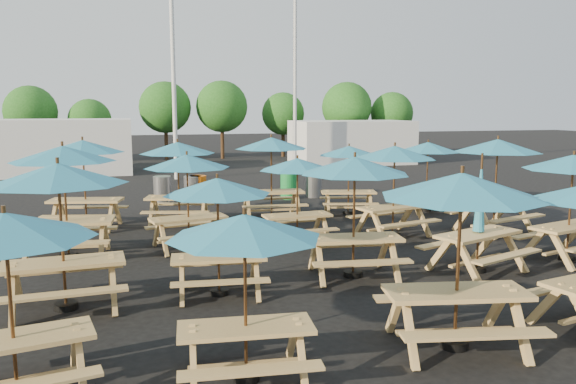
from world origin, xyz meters
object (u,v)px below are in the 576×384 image
object	(u,v)px
waste_bin_0	(163,190)
picnic_unit_13	(479,224)
picnic_unit_10	(297,169)
waste_bin_3	(289,185)
picnic_unit_4	(245,236)
picnic_unit_11	(271,148)
picnic_unit_17	(573,168)
waste_bin_4	(313,184)
picnic_unit_3	(83,152)
picnic_unit_18	(497,151)
waste_bin_2	(198,190)
picnic_unit_14	(395,158)
picnic_unit_15	(349,155)
picnic_unit_5	(217,193)
picnic_unit_1	(59,182)
picnic_unit_6	(187,167)
picnic_unit_9	(355,172)
picnic_unit_0	(6,237)
picnic_unit_19	(428,151)
waste_bin_1	(193,190)
picnic_unit_7	(178,153)
picnic_unit_8	(461,196)
picnic_unit_2	(63,160)

from	to	relation	value
waste_bin_0	picnic_unit_13	bearing A→B (deg)	-60.34
picnic_unit_10	waste_bin_3	distance (m)	7.10
picnic_unit_4	picnic_unit_11	xyz separation A→B (m)	(2.89, 10.11, 0.32)
waste_bin_3	picnic_unit_17	bearing A→B (deg)	-70.01
picnic_unit_10	waste_bin_4	bearing A→B (deg)	65.95
picnic_unit_3	picnic_unit_18	distance (m)	11.35
picnic_unit_13	waste_bin_2	bearing A→B (deg)	96.11
picnic_unit_14	picnic_unit_13	bearing A→B (deg)	-99.12
picnic_unit_3	picnic_unit_15	size ratio (longest dim) A/B	1.13
waste_bin_0	picnic_unit_5	bearing A→B (deg)	-87.74
picnic_unit_1	picnic_unit_6	xyz separation A→B (m)	(2.45, 3.65, -0.18)
picnic_unit_5	picnic_unit_9	xyz separation A→B (m)	(2.78, 0.38, 0.24)
picnic_unit_4	picnic_unit_1	bearing A→B (deg)	132.17
picnic_unit_15	waste_bin_4	distance (m)	3.83
picnic_unit_0	picnic_unit_9	distance (m)	6.60
picnic_unit_11	picnic_unit_19	xyz separation A→B (m)	(5.19, -0.30, -0.19)
picnic_unit_3	picnic_unit_14	world-z (taller)	picnic_unit_3
picnic_unit_4	waste_bin_1	world-z (taller)	picnic_unit_4
picnic_unit_7	picnic_unit_13	xyz separation A→B (m)	(5.53, -6.61, -1.08)
picnic_unit_9	picnic_unit_19	bearing A→B (deg)	57.50
picnic_unit_11	waste_bin_2	size ratio (longest dim) A/B	2.51
picnic_unit_9	picnic_unit_13	world-z (taller)	picnic_unit_13
picnic_unit_6	waste_bin_1	size ratio (longest dim) A/B	2.40
picnic_unit_7	waste_bin_1	bearing A→B (deg)	91.59
picnic_unit_6	picnic_unit_18	xyz separation A→B (m)	(8.27, -0.44, 0.23)
waste_bin_3	picnic_unit_8	bearing A→B (deg)	-95.85
picnic_unit_18	waste_bin_2	world-z (taller)	picnic_unit_18
picnic_unit_1	picnic_unit_13	distance (m)	8.10
picnic_unit_11	picnic_unit_2	bearing A→B (deg)	-144.93
picnic_unit_7	waste_bin_4	size ratio (longest dim) A/B	2.64
picnic_unit_6	picnic_unit_17	world-z (taller)	picnic_unit_17
waste_bin_0	waste_bin_3	size ratio (longest dim) A/B	1.00
picnic_unit_15	waste_bin_0	world-z (taller)	picnic_unit_15
picnic_unit_10	waste_bin_0	bearing A→B (deg)	111.16
picnic_unit_10	picnic_unit_18	bearing A→B (deg)	-5.22
picnic_unit_4	picnic_unit_9	bearing A→B (deg)	57.07
picnic_unit_8	picnic_unit_14	bearing A→B (deg)	81.77
waste_bin_4	picnic_unit_13	bearing A→B (deg)	-89.11
waste_bin_0	waste_bin_3	world-z (taller)	same
picnic_unit_3	picnic_unit_17	size ratio (longest dim) A/B	1.05
picnic_unit_5	picnic_unit_6	xyz separation A→B (m)	(-0.17, 3.62, 0.11)
picnic_unit_5	waste_bin_4	distance (m)	11.62
picnic_unit_9	picnic_unit_17	size ratio (longest dim) A/B	0.94
picnic_unit_2	picnic_unit_13	size ratio (longest dim) A/B	1.04
picnic_unit_0	picnic_unit_6	xyz separation A→B (m)	(2.69, 6.66, 0.05)
picnic_unit_19	waste_bin_0	world-z (taller)	picnic_unit_19
picnic_unit_8	picnic_unit_7	bearing A→B (deg)	117.99
picnic_unit_0	waste_bin_0	world-z (taller)	picnic_unit_0
picnic_unit_9	picnic_unit_15	distance (m)	6.80
picnic_unit_3	waste_bin_0	xyz separation A→B (m)	(2.31, 3.53, -1.68)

